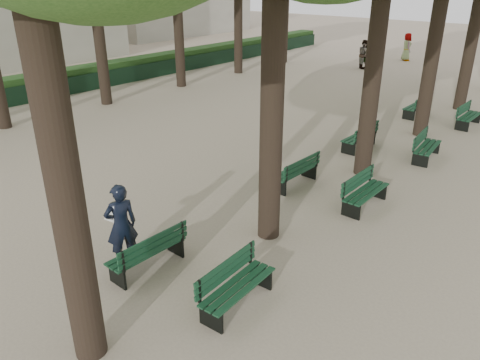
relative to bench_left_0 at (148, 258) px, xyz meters
The scene contains 15 objects.
ground 0.49m from the bench_left_0, 152.50° to the right, with size 120.00×120.00×0.00m, color tan.
bench_left_0 is the anchor object (origin of this frame).
bench_left_1 5.63m from the bench_left_0, 90.00° to the left, with size 0.63×1.82×0.92m.
bench_left_2 9.81m from the bench_left_0, 90.00° to the left, with size 0.60×1.81×0.92m.
bench_left_3 15.29m from the bench_left_0, 90.00° to the left, with size 0.59×1.81×0.92m.
bench_right_0 2.29m from the bench_left_0, ahead, with size 0.66×1.83×0.92m.
bench_right_1 6.10m from the bench_left_0, 68.17° to the left, with size 0.59×1.80×0.92m.
bench_right_2 10.55m from the bench_left_0, 77.59° to the left, with size 0.75×1.85×0.92m.
bench_right_3 15.31m from the bench_left_0, 81.49° to the left, with size 0.60×1.81×0.92m.
man_with_map 0.90m from the bench_left_0, 164.16° to the right, with size 0.75×0.84×1.88m.
pedestrian_e 25.22m from the bench_left_0, 105.65° to the left, with size 1.62×0.35×1.75m, color #262628.
pedestrian_a 25.23m from the bench_left_0, 105.97° to the left, with size 0.90×0.37×1.85m, color #262628.
pedestrian_d 29.64m from the bench_left_0, 101.59° to the left, with size 0.94×0.38×1.92m, color #262628.
fence 18.79m from the bench_left_0, 144.88° to the left, with size 0.08×42.00×0.90m, color black.
hedge 19.37m from the bench_left_0, 146.07° to the left, with size 1.20×42.00×1.20m, color #1D4217.
Camera 1 is at (7.28, -5.04, 5.85)m, focal length 35.00 mm.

